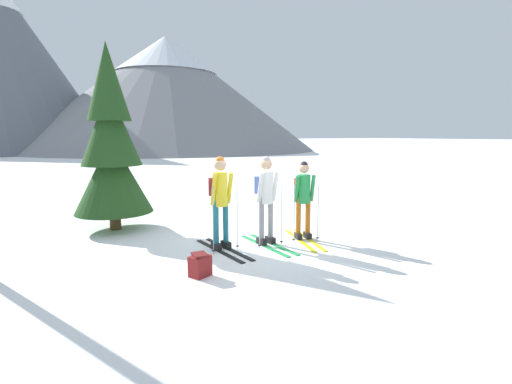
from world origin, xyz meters
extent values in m
plane|color=white|center=(0.00, 0.00, 0.00)|extent=(400.00, 400.00, 0.00)
cube|color=black|center=(-0.61, -0.13, 0.01)|extent=(0.35, 1.78, 0.02)
cube|color=black|center=(-0.82, -0.17, 0.01)|extent=(0.35, 1.78, 0.02)
cube|color=black|center=(-0.62, -0.03, 0.08)|extent=(0.15, 0.27, 0.12)
cylinder|color=#1E6B7A|center=(-0.62, -0.03, 0.56)|extent=(0.11, 0.11, 0.88)
cube|color=black|center=(-0.84, -0.07, 0.08)|extent=(0.15, 0.27, 0.12)
cylinder|color=#1E6B7A|center=(-0.84, -0.07, 0.56)|extent=(0.11, 0.11, 0.88)
cylinder|color=yellow|center=(-0.73, -0.05, 1.21)|extent=(0.28, 0.28, 0.66)
sphere|color=tan|center=(-0.73, -0.05, 1.70)|extent=(0.24, 0.24, 0.24)
sphere|color=#B76019|center=(-0.73, -0.05, 1.77)|extent=(0.18, 0.18, 0.18)
cylinder|color=yellow|center=(-0.54, -0.08, 1.23)|extent=(0.11, 0.22, 0.63)
cylinder|color=yellow|center=(-0.90, -0.14, 1.23)|extent=(0.11, 0.22, 0.63)
cylinder|color=#A5A5AD|center=(-0.44, -0.19, 0.66)|extent=(0.02, 0.02, 1.32)
cylinder|color=black|center=(-0.44, -0.19, 0.06)|extent=(0.07, 0.07, 0.01)
cylinder|color=#A5A5AD|center=(-0.97, -0.27, 0.66)|extent=(0.02, 0.02, 1.32)
cylinder|color=black|center=(-0.97, -0.27, 0.06)|extent=(0.07, 0.07, 0.01)
cube|color=maroon|center=(-0.75, 0.12, 1.24)|extent=(0.28, 0.20, 0.36)
cube|color=green|center=(0.35, -0.24, 0.01)|extent=(0.24, 1.74, 0.02)
cube|color=green|center=(0.13, -0.26, 0.01)|extent=(0.24, 1.74, 0.02)
cube|color=black|center=(0.34, -0.14, 0.08)|extent=(0.13, 0.27, 0.12)
cylinder|color=gray|center=(0.34, -0.14, 0.56)|extent=(0.11, 0.11, 0.87)
cube|color=black|center=(0.12, -0.16, 0.08)|extent=(0.13, 0.27, 0.12)
cylinder|color=gray|center=(0.12, -0.16, 0.56)|extent=(0.11, 0.11, 0.87)
cylinder|color=white|center=(0.23, -0.15, 1.20)|extent=(0.28, 0.28, 0.65)
sphere|color=tan|center=(0.23, -0.15, 1.68)|extent=(0.24, 0.24, 0.24)
sphere|color=gray|center=(0.23, -0.15, 1.75)|extent=(0.18, 0.18, 0.18)
cylinder|color=white|center=(0.42, -0.20, 1.22)|extent=(0.10, 0.21, 0.62)
cylinder|color=white|center=(0.06, -0.23, 1.22)|extent=(0.10, 0.21, 0.62)
cylinder|color=#A5A5AD|center=(0.52, -0.31, 0.65)|extent=(0.02, 0.02, 1.31)
cylinder|color=black|center=(0.52, -0.31, 0.06)|extent=(0.07, 0.07, 0.01)
cylinder|color=#A5A5AD|center=(-0.02, -0.35, 0.65)|extent=(0.02, 0.02, 1.31)
cylinder|color=black|center=(-0.02, -0.35, 0.06)|extent=(0.07, 0.07, 0.01)
cube|color=#384C99|center=(0.22, 0.02, 1.23)|extent=(0.27, 0.18, 0.36)
cube|color=yellow|center=(1.22, -0.29, 0.01)|extent=(0.47, 1.74, 0.02)
cube|color=yellow|center=(1.01, -0.24, 0.01)|extent=(0.47, 1.74, 0.02)
cube|color=black|center=(1.24, -0.19, 0.08)|extent=(0.16, 0.28, 0.12)
cylinder|color=#B76019|center=(1.24, -0.19, 0.53)|extent=(0.11, 0.11, 0.81)
cube|color=black|center=(1.03, -0.14, 0.08)|extent=(0.16, 0.28, 0.12)
cylinder|color=#B76019|center=(1.03, -0.14, 0.53)|extent=(0.11, 0.11, 0.81)
cylinder|color=#238C42|center=(1.14, -0.17, 1.12)|extent=(0.28, 0.28, 0.61)
sphere|color=tan|center=(1.14, -0.17, 1.56)|extent=(0.22, 0.22, 0.22)
sphere|color=black|center=(1.14, -0.17, 1.63)|extent=(0.16, 0.16, 0.16)
cylinder|color=#238C42|center=(1.30, -0.27, 1.13)|extent=(0.12, 0.21, 0.58)
cylinder|color=#238C42|center=(0.95, -0.19, 1.13)|extent=(0.12, 0.21, 0.58)
cylinder|color=#A5A5AD|center=(1.36, -0.40, 0.61)|extent=(0.02, 0.02, 1.22)
cylinder|color=black|center=(1.36, -0.40, 0.06)|extent=(0.07, 0.07, 0.01)
cylinder|color=#A5A5AD|center=(0.83, -0.28, 0.61)|extent=(0.02, 0.02, 1.22)
cylinder|color=black|center=(0.83, -0.28, 0.06)|extent=(0.07, 0.07, 0.01)
cube|color=maroon|center=(1.17, 0.00, 1.15)|extent=(0.29, 0.21, 0.36)
cylinder|color=#51381E|center=(-2.43, 2.61, 0.42)|extent=(0.26, 0.26, 0.85)
cone|color=#1E4219|center=(-2.43, 2.61, 1.32)|extent=(1.81, 1.81, 1.79)
cone|color=#1E4219|center=(-2.43, 2.61, 2.45)|extent=(1.38, 1.38, 1.79)
cone|color=#1E4219|center=(-2.43, 2.61, 3.48)|extent=(0.99, 0.99, 1.79)
cube|color=maroon|center=(-1.57, -1.27, 0.17)|extent=(0.39, 0.36, 0.34)
cube|color=maroon|center=(-1.57, -1.27, 0.36)|extent=(0.22, 0.28, 0.04)
cone|color=gray|center=(10.55, 50.96, 8.31)|extent=(43.78, 43.78, 16.63)
cone|color=white|center=(10.55, 50.96, 13.91)|extent=(15.04, 15.04, 5.44)
camera|label=1|loc=(-3.36, -6.90, 2.26)|focal=26.50mm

